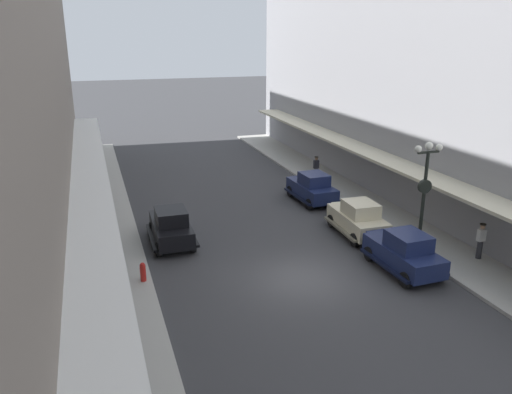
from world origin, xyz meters
The scene contains 11 objects.
ground_plane centered at (0.00, 0.00, 0.00)m, with size 200.00×200.00×0.00m, color #38383A.
sidewalk_left centered at (-7.50, 0.00, 0.07)m, with size 3.00×60.00×0.15m, color #A8A59E.
sidewalk_right centered at (7.50, 0.00, 0.07)m, with size 3.00×60.00×0.15m, color #A8A59E.
parked_car_0 centered at (4.53, -0.69, 0.94)m, with size 2.24×4.30×1.84m.
parked_car_1 centered at (4.72, 9.33, 0.94)m, with size 2.28×4.31×1.84m.
parked_car_2 centered at (4.70, 3.64, 0.94)m, with size 2.28×4.31×1.84m.
parked_car_3 centered at (-4.54, 5.51, 0.94)m, with size 2.19×4.28×1.84m.
lamp_post_with_clock centered at (6.40, 0.83, 2.99)m, with size 1.42×0.44×5.16m.
fire_hydrant centered at (-6.35, 1.63, 0.56)m, with size 0.24×0.24×0.82m.
pedestrian_0 centered at (8.37, -0.92, 1.01)m, with size 0.36×0.28×1.67m.
pedestrian_2 centered at (6.74, 13.14, 1.01)m, with size 0.36×0.28×1.67m.
Camera 1 is at (-7.86, -17.74, 9.92)m, focal length 35.57 mm.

